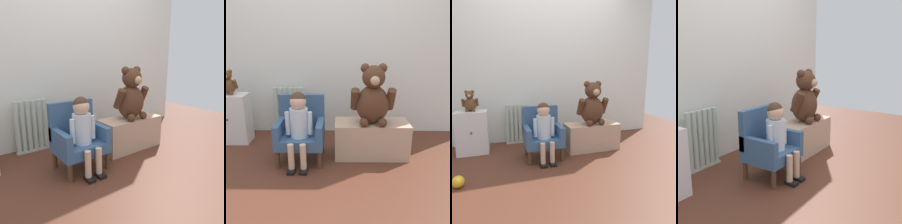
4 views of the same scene
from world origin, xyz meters
The scene contains 7 objects.
ground_plane centered at (0.00, 0.00, 0.00)m, with size 6.00×6.00×0.00m, color #532B1D.
back_wall centered at (0.00, 1.31, 1.20)m, with size 3.80×0.05×2.40m, color silver.
radiator centered at (-0.48, 1.19, 0.29)m, with size 0.37×0.05×0.59m.
child_armchair centered at (-0.25, 0.56, 0.30)m, with size 0.45×0.39×0.63m.
child_figure centered at (-0.25, 0.45, 0.45)m, with size 0.25×0.35×0.70m.
low_bench centered at (0.46, 0.62, 0.18)m, with size 0.73×0.33×0.36m, color tan.
large_teddy_bear centered at (0.45, 0.60, 0.62)m, with size 0.42×0.30×0.58m.
Camera 4 is at (-2.16, -0.99, 1.16)m, focal length 45.00 mm.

